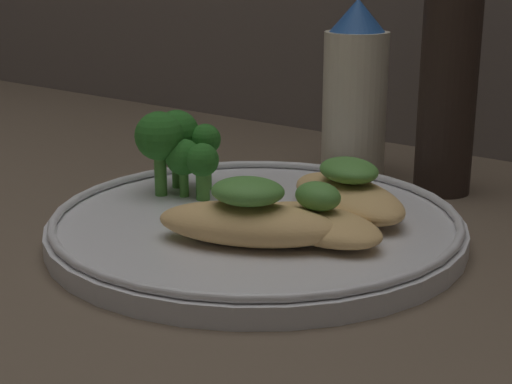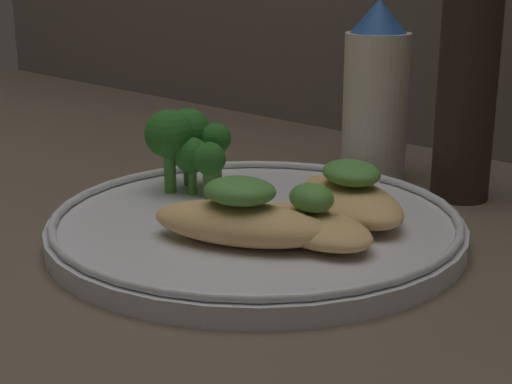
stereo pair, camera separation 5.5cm
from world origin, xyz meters
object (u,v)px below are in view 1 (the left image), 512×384
at_px(broccoli_bunch, 178,143).
at_px(sauce_bottle, 355,93).
at_px(plate, 256,224).
at_px(pepper_grinder, 448,89).

relative_size(broccoli_bunch, sauce_bottle, 0.44).
distance_m(plate, broccoli_bunch, 0.10).
bearing_deg(sauce_bottle, pepper_grinder, 0.00).
bearing_deg(plate, pepper_grinder, 74.07).
relative_size(broccoli_bunch, pepper_grinder, 0.36).
xyz_separation_m(sauce_bottle, pepper_grinder, (0.09, 0.00, 0.01)).
bearing_deg(sauce_bottle, plate, -79.44).
height_order(plate, pepper_grinder, pepper_grinder).
bearing_deg(pepper_grinder, broccoli_bunch, -129.21).
bearing_deg(broccoli_bunch, sauce_bottle, 73.03).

